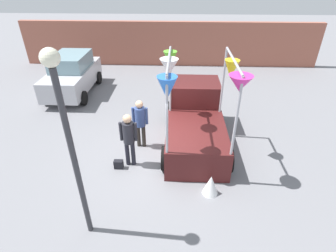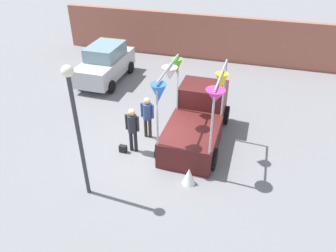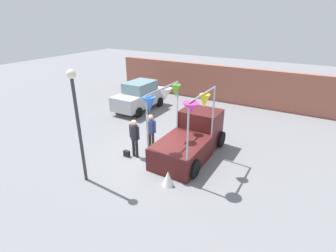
{
  "view_description": "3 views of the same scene",
  "coord_description": "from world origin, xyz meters",
  "px_view_note": "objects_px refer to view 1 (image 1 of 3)",
  "views": [
    {
      "loc": [
        0.62,
        -6.79,
        5.37
      ],
      "look_at": [
        0.33,
        -0.03,
        1.22
      ],
      "focal_mm": 28.0,
      "sensor_mm": 36.0,
      "label": 1
    },
    {
      "loc": [
        3.18,
        -9.39,
        7.46
      ],
      "look_at": [
        0.41,
        -0.1,
        1.13
      ],
      "focal_mm": 35.0,
      "sensor_mm": 36.0,
      "label": 2
    },
    {
      "loc": [
        5.72,
        -8.66,
        5.96
      ],
      "look_at": [
        0.45,
        0.35,
        1.5
      ],
      "focal_mm": 28.0,
      "sensor_mm": 36.0,
      "label": 3
    }
  ],
  "objects_px": {
    "person_vendor": "(140,120)",
    "handbag": "(119,164)",
    "street_lamp": "(67,131)",
    "folded_kite_bundle_white": "(211,185)",
    "vendor_truck": "(195,117)",
    "parked_car": "(72,74)",
    "person_customer": "(129,135)"
  },
  "relations": [
    {
      "from": "handbag",
      "to": "person_vendor",
      "type": "bearing_deg",
      "value": 65.31
    },
    {
      "from": "parked_car",
      "to": "person_customer",
      "type": "bearing_deg",
      "value": -55.81
    },
    {
      "from": "person_vendor",
      "to": "folded_kite_bundle_white",
      "type": "xyz_separation_m",
      "value": [
        2.17,
        -2.15,
        -0.75
      ]
    },
    {
      "from": "vendor_truck",
      "to": "person_vendor",
      "type": "bearing_deg",
      "value": -162.86
    },
    {
      "from": "vendor_truck",
      "to": "person_customer",
      "type": "xyz_separation_m",
      "value": [
        -2.03,
        -1.57,
        0.2
      ]
    },
    {
      "from": "vendor_truck",
      "to": "folded_kite_bundle_white",
      "type": "xyz_separation_m",
      "value": [
        0.35,
        -2.71,
        -0.58
      ]
    },
    {
      "from": "parked_car",
      "to": "street_lamp",
      "type": "height_order",
      "value": "street_lamp"
    },
    {
      "from": "parked_car",
      "to": "folded_kite_bundle_white",
      "type": "bearing_deg",
      "value": -47.2
    },
    {
      "from": "vendor_truck",
      "to": "person_vendor",
      "type": "distance_m",
      "value": 1.91
    },
    {
      "from": "vendor_truck",
      "to": "street_lamp",
      "type": "distance_m",
      "value": 5.14
    },
    {
      "from": "person_customer",
      "to": "folded_kite_bundle_white",
      "type": "height_order",
      "value": "person_customer"
    },
    {
      "from": "parked_car",
      "to": "street_lamp",
      "type": "xyz_separation_m",
      "value": [
        3.06,
        -7.8,
        1.83
      ]
    },
    {
      "from": "vendor_truck",
      "to": "parked_car",
      "type": "relative_size",
      "value": 1.05
    },
    {
      "from": "person_vendor",
      "to": "parked_car",
      "type": "bearing_deg",
      "value": 131.48
    },
    {
      "from": "vendor_truck",
      "to": "handbag",
      "type": "distance_m",
      "value": 3.05
    },
    {
      "from": "vendor_truck",
      "to": "person_customer",
      "type": "bearing_deg",
      "value": -142.24
    },
    {
      "from": "handbag",
      "to": "vendor_truck",
      "type": "bearing_deg",
      "value": 36.67
    },
    {
      "from": "vendor_truck",
      "to": "parked_car",
      "type": "height_order",
      "value": "vendor_truck"
    },
    {
      "from": "parked_car",
      "to": "person_vendor",
      "type": "bearing_deg",
      "value": -48.52
    },
    {
      "from": "person_vendor",
      "to": "handbag",
      "type": "relative_size",
      "value": 6.2
    },
    {
      "from": "parked_car",
      "to": "vendor_truck",
      "type": "bearing_deg",
      "value": -33.76
    },
    {
      "from": "person_customer",
      "to": "folded_kite_bundle_white",
      "type": "relative_size",
      "value": 2.97
    },
    {
      "from": "person_vendor",
      "to": "vendor_truck",
      "type": "bearing_deg",
      "value": 17.14
    },
    {
      "from": "parked_car",
      "to": "person_customer",
      "type": "distance_m",
      "value": 6.48
    },
    {
      "from": "vendor_truck",
      "to": "parked_car",
      "type": "distance_m",
      "value": 6.81
    },
    {
      "from": "parked_car",
      "to": "person_customer",
      "type": "height_order",
      "value": "parked_car"
    },
    {
      "from": "parked_car",
      "to": "person_vendor",
      "type": "distance_m",
      "value": 5.8
    },
    {
      "from": "vendor_truck",
      "to": "person_customer",
      "type": "distance_m",
      "value": 2.57
    },
    {
      "from": "vendor_truck",
      "to": "street_lamp",
      "type": "xyz_separation_m",
      "value": [
        -2.6,
        -4.01,
        1.89
      ]
    },
    {
      "from": "street_lamp",
      "to": "folded_kite_bundle_white",
      "type": "relative_size",
      "value": 7.18
    },
    {
      "from": "person_customer",
      "to": "street_lamp",
      "type": "relative_size",
      "value": 0.41
    },
    {
      "from": "handbag",
      "to": "street_lamp",
      "type": "height_order",
      "value": "street_lamp"
    }
  ]
}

